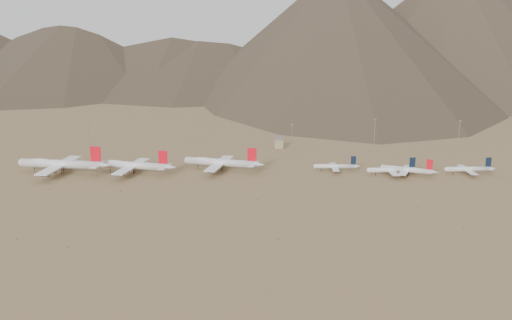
{
  "coord_description": "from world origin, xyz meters",
  "views": [
    {
      "loc": [
        33.85,
        -400.6,
        120.58
      ],
      "look_at": [
        12.85,
        30.0,
        11.06
      ],
      "focal_mm": 40.0,
      "sensor_mm": 36.0,
      "label": 1
    }
  ],
  "objects_px": {
    "widebody_centre": "(133,165)",
    "narrowbody_a": "(336,166)",
    "widebody_west": "(61,164)",
    "widebody_east": "(221,162)",
    "narrowbody_b": "(393,170)",
    "control_tower": "(279,143)"
  },
  "relations": [
    {
      "from": "narrowbody_a",
      "to": "widebody_centre",
      "type": "bearing_deg",
      "value": -176.7
    },
    {
      "from": "narrowbody_b",
      "to": "widebody_east",
      "type": "bearing_deg",
      "value": 169.62
    },
    {
      "from": "widebody_west",
      "to": "control_tower",
      "type": "distance_m",
      "value": 195.69
    },
    {
      "from": "widebody_east",
      "to": "control_tower",
      "type": "xyz_separation_m",
      "value": [
        45.42,
        82.65,
        -1.57
      ]
    },
    {
      "from": "narrowbody_a",
      "to": "narrowbody_b",
      "type": "distance_m",
      "value": 43.9
    },
    {
      "from": "narrowbody_a",
      "to": "narrowbody_b",
      "type": "height_order",
      "value": "narrowbody_b"
    },
    {
      "from": "widebody_west",
      "to": "control_tower",
      "type": "xyz_separation_m",
      "value": [
        169.71,
        97.41,
        -2.56
      ]
    },
    {
      "from": "widebody_west",
      "to": "narrowbody_a",
      "type": "bearing_deg",
      "value": 10.08
    },
    {
      "from": "widebody_centre",
      "to": "narrowbody_b",
      "type": "xyz_separation_m",
      "value": [
        202.58,
        4.88,
        -2.29
      ]
    },
    {
      "from": "widebody_east",
      "to": "narrowbody_a",
      "type": "relative_size",
      "value": 1.76
    },
    {
      "from": "narrowbody_a",
      "to": "narrowbody_b",
      "type": "relative_size",
      "value": 0.89
    },
    {
      "from": "widebody_centre",
      "to": "narrowbody_a",
      "type": "xyz_separation_m",
      "value": [
        159.86,
        14.99,
        -2.81
      ]
    },
    {
      "from": "widebody_west",
      "to": "widebody_centre",
      "type": "xyz_separation_m",
      "value": [
        56.27,
        2.7,
        -1.02
      ]
    },
    {
      "from": "widebody_west",
      "to": "widebody_centre",
      "type": "relative_size",
      "value": 1.16
    },
    {
      "from": "widebody_west",
      "to": "narrowbody_b",
      "type": "distance_m",
      "value": 258.98
    },
    {
      "from": "widebody_west",
      "to": "widebody_centre",
      "type": "height_order",
      "value": "widebody_west"
    },
    {
      "from": "control_tower",
      "to": "widebody_centre",
      "type": "bearing_deg",
      "value": -140.14
    },
    {
      "from": "widebody_east",
      "to": "widebody_centre",
      "type": "bearing_deg",
      "value": -158.4
    },
    {
      "from": "widebody_centre",
      "to": "widebody_east",
      "type": "distance_m",
      "value": 69.07
    },
    {
      "from": "widebody_west",
      "to": "control_tower",
      "type": "height_order",
      "value": "widebody_west"
    },
    {
      "from": "widebody_east",
      "to": "narrowbody_a",
      "type": "xyz_separation_m",
      "value": [
        91.85,
        2.93,
        -2.85
      ]
    },
    {
      "from": "widebody_west",
      "to": "widebody_east",
      "type": "xyz_separation_m",
      "value": [
        124.28,
        14.76,
        -0.98
      ]
    }
  ]
}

